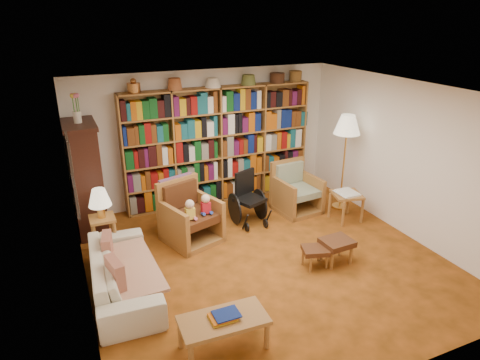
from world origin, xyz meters
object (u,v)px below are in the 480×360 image
armchair_leather (189,215)px  side_table_lamp (103,228)px  floor_lamp (347,128)px  footstool_b (337,244)px  side_table_papers (347,198)px  coffee_table (223,322)px  footstool_a (315,251)px  armchair_sage (294,192)px  wheelchair (248,199)px  sofa (123,272)px

armchair_leather → side_table_lamp: bearing=178.0°
floor_lamp → footstool_b: 2.33m
side_table_lamp → side_table_papers: (4.05, -0.54, -0.01)m
armchair_leather → coffee_table: bearing=-99.2°
footstool_a → coffee_table: 2.05m
floor_lamp → coffee_table: (-3.37, -2.51, -1.19)m
armchair_sage → footstool_a: (-0.72, -1.82, -0.10)m
floor_lamp → side_table_lamp: bearing=179.1°
armchair_leather → side_table_papers: (2.72, -0.50, 0.02)m
footstool_a → side_table_lamp: bearing=149.4°
footstool_b → side_table_lamp: bearing=152.0°
armchair_sage → floor_lamp: floor_lamp is taller
floor_lamp → side_table_papers: (-0.24, -0.47, -1.11)m
wheelchair → footstool_a: bearing=-80.8°
wheelchair → coffee_table: bearing=-119.5°
armchair_leather → footstool_a: size_ratio=2.36×
footstool_a → coffee_table: size_ratio=0.45×
side_table_lamp → floor_lamp: floor_lamp is taller
side_table_lamp → floor_lamp: (4.29, -0.07, 1.10)m
sofa → side_table_papers: sofa is taller
armchair_sage → footstool_b: (-0.37, -1.85, -0.04)m
sofa → coffee_table: sofa is taller
side_table_lamp → footstool_a: 3.17m
armchair_sage → footstool_a: size_ratio=2.09×
sofa → footstool_a: size_ratio=4.50×
footstool_a → wheelchair: bearing=99.2°
side_table_lamp → footstool_a: (2.72, -1.61, -0.18)m
armchair_leather → footstool_b: (1.74, -1.59, -0.10)m
side_table_lamp → footstool_a: bearing=-30.6°
armchair_leather → side_table_papers: armchair_leather is taller
sofa → coffee_table: 1.70m
footstool_b → sofa: bearing=169.6°
armchair_sage → footstool_b: armchair_sage is taller
sofa → wheelchair: size_ratio=2.17×
coffee_table → floor_lamp: bearing=36.7°
wheelchair → footstool_b: (0.63, -1.75, -0.11)m
wheelchair → footstool_b: 1.86m
sofa → floor_lamp: size_ratio=1.10×
coffee_table → footstool_b: bearing=23.7°
armchair_leather → armchair_sage: size_ratio=1.13×
sofa → footstool_b: (2.97, -0.54, 0.02)m
side_table_lamp → footstool_a: side_table_lamp is taller
side_table_lamp → wheelchair: size_ratio=0.67×
coffee_table → side_table_lamp: bearing=109.6°
footstool_b → side_table_papers: bearing=48.2°
wheelchair → coffee_table: size_ratio=0.93×
side_table_papers → footstool_b: size_ratio=1.26×
side_table_papers → coffee_table: 3.73m
wheelchair → footstool_b: wheelchair is taller
footstool_a → armchair_leather: bearing=131.8°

